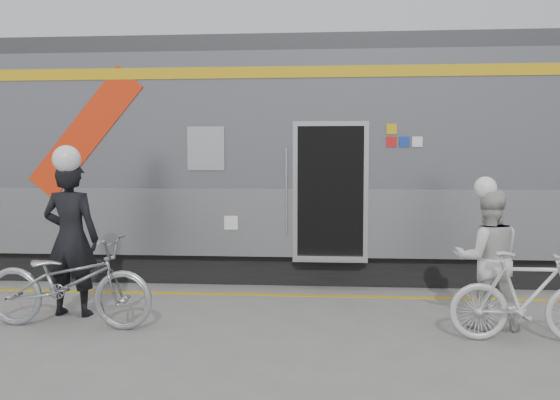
# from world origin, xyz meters

# --- Properties ---
(ground) EXTENTS (90.00, 90.00, 0.00)m
(ground) POSITION_xyz_m (0.00, 0.00, 0.00)
(ground) COLOR slate
(ground) RESTS_ON ground
(train) EXTENTS (24.00, 3.17, 4.10)m
(train) POSITION_xyz_m (-1.33, 4.19, 2.05)
(train) COLOR black
(train) RESTS_ON ground
(safety_strip) EXTENTS (24.00, 0.12, 0.01)m
(safety_strip) POSITION_xyz_m (0.00, 2.15, 0.00)
(safety_strip) COLOR gold
(safety_strip) RESTS_ON ground
(man) EXTENTS (0.78, 0.53, 2.06)m
(man) POSITION_xyz_m (-2.57, 0.79, 1.03)
(man) COLOR black
(man) RESTS_ON ground
(bicycle_left) EXTENTS (2.20, 0.87, 1.13)m
(bicycle_left) POSITION_xyz_m (-2.37, 0.24, 0.57)
(bicycle_left) COLOR #A2A6AA
(bicycle_left) RESTS_ON ground
(woman) EXTENTS (0.85, 0.67, 1.71)m
(woman) POSITION_xyz_m (2.78, 0.63, 0.86)
(woman) COLOR silver
(woman) RESTS_ON ground
(bicycle_right) EXTENTS (1.74, 0.52, 1.04)m
(bicycle_right) POSITION_xyz_m (3.08, 0.08, 0.52)
(bicycle_right) COLOR beige
(bicycle_right) RESTS_ON ground
(helmet_man) EXTENTS (0.36, 0.36, 0.36)m
(helmet_man) POSITION_xyz_m (-2.57, 0.79, 2.24)
(helmet_man) COLOR white
(helmet_man) RESTS_ON man
(helmet_woman) EXTENTS (0.27, 0.27, 0.27)m
(helmet_woman) POSITION_xyz_m (2.78, 0.63, 1.85)
(helmet_woman) COLOR white
(helmet_woman) RESTS_ON woman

